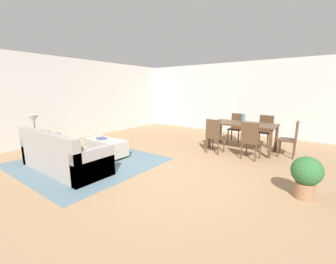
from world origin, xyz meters
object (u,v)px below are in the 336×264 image
object	(u,v)px
dining_chair_far_right	(265,129)
book_on_ottoman	(102,138)
dining_chair_near_right	(250,139)
dining_chair_head_east	(292,137)
dining_chair_near_left	(214,134)
dining_chair_far_left	(236,126)
table_lamp	(34,119)
potted_plant	(306,175)
ottoman_table	(106,147)
side_table	(36,140)
couch	(63,156)
vase_centerpiece	(243,119)
dining_table	(243,126)

from	to	relation	value
dining_chair_far_right	book_on_ottoman	xyz separation A→B (m)	(-3.13, -3.54, -0.07)
dining_chair_near_right	dining_chair_head_east	distance (m)	1.13
dining_chair_near_left	dining_chair_far_left	size ratio (longest dim) A/B	1.00
table_lamp	dining_chair_far_left	distance (m)	5.77
dining_chair_near_right	potted_plant	size ratio (longest dim) A/B	1.36
dining_chair_far_left	table_lamp	bearing A→B (deg)	-127.11
ottoman_table	side_table	bearing A→B (deg)	-140.92
table_lamp	dining_chair_near_right	distance (m)	5.30
dining_chair_near_right	potted_plant	distance (m)	1.90
couch	vase_centerpiece	bearing A→B (deg)	56.61
dining_chair_far_left	dining_chair_near_right	bearing A→B (deg)	-60.98
side_table	dining_chair_near_left	distance (m)	4.54
dining_chair_near_left	couch	bearing A→B (deg)	-124.17
dining_chair_far_right	dining_chair_head_east	bearing A→B (deg)	-44.84
dining_chair_near_left	book_on_ottoman	distance (m)	2.94
couch	potted_plant	xyz separation A→B (m)	(4.23, 1.61, 0.10)
dining_chair_far_left	dining_chair_head_east	bearing A→B (deg)	-25.35
vase_centerpiece	dining_table	bearing A→B (deg)	-87.67
dining_chair_near_left	vase_centerpiece	size ratio (longest dim) A/B	3.73
dining_chair_head_east	potted_plant	bearing A→B (deg)	-77.98
ottoman_table	dining_chair_near_right	bearing A→B (deg)	31.89
side_table	dining_chair_near_left	world-z (taller)	dining_chair_near_left
side_table	table_lamp	size ratio (longest dim) A/B	1.05
potted_plant	vase_centerpiece	bearing A→B (deg)	127.18
dining_table	dining_chair_far_right	size ratio (longest dim) A/B	1.90
table_lamp	vase_centerpiece	xyz separation A→B (m)	(3.92, 3.77, -0.08)
side_table	dining_chair_near_right	xyz separation A→B (m)	(4.37, 2.97, 0.08)
ottoman_table	table_lamp	world-z (taller)	table_lamp
dining_chair_head_east	potted_plant	size ratio (longest dim) A/B	1.36
dining_chair_far_left	dining_chair_far_right	distance (m)	0.87
book_on_ottoman	dining_chair_far_left	bearing A→B (deg)	57.33
couch	dining_table	xyz separation A→B (m)	(2.53, 3.84, 0.38)
dining_chair_near_right	dining_chair_far_right	xyz separation A→B (m)	(-0.03, 1.62, 0.00)
ottoman_table	side_table	size ratio (longest dim) A/B	2.11
dining_chair_head_east	potted_plant	distance (m)	2.31
side_table	dining_chair_head_east	size ratio (longest dim) A/B	0.60
dining_chair_near_right	dining_chair_far_right	distance (m)	1.62
ottoman_table	dining_chair_near_right	distance (m)	3.59
dining_chair_far_right	couch	bearing A→B (deg)	-122.31
side_table	dining_chair_near_left	size ratio (longest dim) A/B	0.60
ottoman_table	dining_chair_near_right	world-z (taller)	dining_chair_near_right
dining_chair_near_right	side_table	bearing A→B (deg)	-145.79
couch	book_on_ottoman	world-z (taller)	couch
side_table	vase_centerpiece	bearing A→B (deg)	43.91
ottoman_table	table_lamp	distance (m)	1.85
dining_chair_far_right	dining_chair_head_east	world-z (taller)	same
vase_centerpiece	side_table	bearing A→B (deg)	-136.09
dining_chair_head_east	couch	bearing A→B (deg)	-134.10
dining_chair_far_right	ottoman_table	bearing A→B (deg)	-130.57
dining_table	dining_chair_head_east	world-z (taller)	dining_chair_head_east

